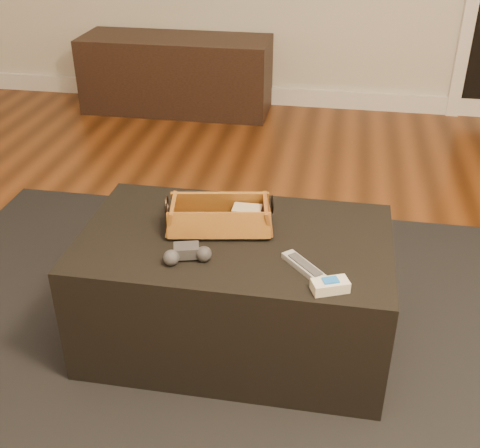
% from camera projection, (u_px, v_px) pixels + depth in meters
% --- Properties ---
extents(floor, '(5.00, 5.50, 0.01)m').
position_uv_depth(floor, '(284.00, 390.00, 1.94)').
color(floor, brown).
rests_on(floor, ground).
extents(baseboard, '(5.00, 0.04, 0.12)m').
position_uv_depth(baseboard, '(327.00, 99.00, 4.23)').
color(baseboard, white).
rests_on(baseboard, floor).
extents(media_cabinet, '(1.26, 0.45, 0.50)m').
position_uv_depth(media_cabinet, '(177.00, 74.00, 4.10)').
color(media_cabinet, black).
rests_on(media_cabinet, floor).
extents(area_rug, '(2.60, 2.00, 0.01)m').
position_uv_depth(area_rug, '(233.00, 347.00, 2.10)').
color(area_rug, black).
rests_on(area_rug, floor).
extents(ottoman, '(1.00, 0.60, 0.42)m').
position_uv_depth(ottoman, '(235.00, 289.00, 2.03)').
color(ottoman, black).
rests_on(ottoman, area_rug).
extents(tv_remote, '(0.18, 0.09, 0.02)m').
position_uv_depth(tv_remote, '(214.00, 225.00, 1.95)').
color(tv_remote, black).
rests_on(tv_remote, wicker_basket).
extents(cloth_bundle, '(0.09, 0.06, 0.05)m').
position_uv_depth(cloth_bundle, '(247.00, 214.00, 1.98)').
color(cloth_bundle, '#CAB28C').
rests_on(cloth_bundle, wicker_basket).
extents(wicker_basket, '(0.37, 0.23, 0.12)m').
position_uv_depth(wicker_basket, '(220.00, 218.00, 1.95)').
color(wicker_basket, brown).
rests_on(wicker_basket, ottoman).
extents(game_controller, '(0.15, 0.11, 0.05)m').
position_uv_depth(game_controller, '(187.00, 254.00, 1.80)').
color(game_controller, '#323235').
rests_on(game_controller, ottoman).
extents(silver_remote, '(0.15, 0.16, 0.02)m').
position_uv_depth(silver_remote, '(305.00, 267.00, 1.76)').
color(silver_remote, '#B0B4B8').
rests_on(silver_remote, ottoman).
extents(cream_gadget, '(0.11, 0.09, 0.04)m').
position_uv_depth(cream_gadget, '(330.00, 285.00, 1.67)').
color(cream_gadget, silver).
rests_on(cream_gadget, ottoman).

